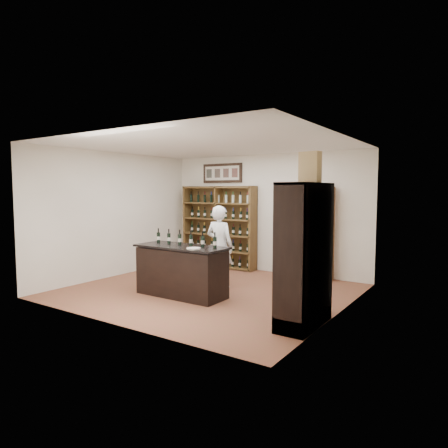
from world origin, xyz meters
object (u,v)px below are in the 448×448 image
at_px(counter_bottle_0, 158,237).
at_px(side_cabinet, 306,278).
at_px(wine_shelf, 220,227).
at_px(wine_crate, 310,167).
at_px(tasting_counter, 182,271).
at_px(shopkeeper, 220,246).

relative_size(counter_bottle_0, side_cabinet, 0.14).
relative_size(wine_shelf, wine_crate, 4.61).
distance_m(tasting_counter, side_cabinet, 2.75).
height_order(wine_shelf, wine_crate, wine_crate).
distance_m(tasting_counter, wine_crate, 3.31).
xyz_separation_m(shopkeeper, wine_crate, (2.48, -1.16, 1.56)).
bearing_deg(shopkeeper, side_cabinet, 151.22).
relative_size(shopkeeper, wine_crate, 3.69).
xyz_separation_m(wine_shelf, side_cabinet, (3.82, -3.23, -0.35)).
bearing_deg(tasting_counter, shopkeeper, 79.60).
xyz_separation_m(tasting_counter, counter_bottle_0, (-0.72, 0.12, 0.61)).
distance_m(tasting_counter, counter_bottle_0, 0.95).
bearing_deg(tasting_counter, counter_bottle_0, 170.29).
bearing_deg(tasting_counter, wine_crate, -2.33).
bearing_deg(side_cabinet, wine_shelf, 139.79).
bearing_deg(wine_crate, wine_shelf, 153.17).
xyz_separation_m(wine_shelf, wine_crate, (3.78, -3.04, 1.34)).
relative_size(tasting_counter, counter_bottle_0, 6.27).
distance_m(side_cabinet, wine_crate, 1.70).
bearing_deg(wine_shelf, counter_bottle_0, -82.30).
height_order(wine_shelf, side_cabinet, same).
relative_size(side_cabinet, wine_crate, 4.61).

